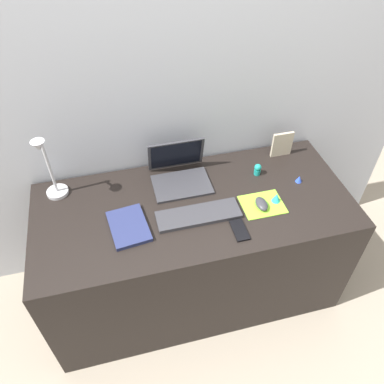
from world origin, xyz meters
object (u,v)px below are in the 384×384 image
notebook_pad (129,226)px  picture_frame (282,144)px  toy_figurine_teal (258,169)px  toy_figurine_cyan (276,198)px  keyboard (199,215)px  toy_figurine_blue (299,179)px  mouse (262,204)px  cell_phone (240,230)px  desk_lamp (49,170)px  laptop (179,171)px

notebook_pad → picture_frame: size_ratio=1.60×
picture_frame → toy_figurine_teal: 0.23m
toy_figurine_cyan → keyboard: bearing=-179.8°
keyboard → toy_figurine_cyan: size_ratio=7.97×
keyboard → toy_figurine_blue: 0.59m
notebook_pad → mouse: bearing=-8.8°
cell_phone → desk_lamp: desk_lamp is taller
notebook_pad → toy_figurine_blue: 0.93m
toy_figurine_teal → toy_figurine_cyan: (0.02, -0.22, -0.01)m
laptop → toy_figurine_blue: 0.64m
mouse → toy_figurine_cyan: bearing=11.2°
mouse → toy_figurine_blue: same height
desk_lamp → mouse: bearing=-18.2°
notebook_pad → toy_figurine_cyan: bearing=-7.3°
cell_phone → desk_lamp: (-0.83, 0.45, 0.18)m
toy_figurine_blue → cell_phone: bearing=-149.4°
picture_frame → toy_figurine_teal: (-0.19, -0.13, -0.04)m
mouse → toy_figurine_cyan: 0.09m
desk_lamp → toy_figurine_blue: desk_lamp is taller
toy_figurine_teal → toy_figurine_cyan: bearing=-86.0°
keyboard → desk_lamp: bearing=155.1°
cell_phone → mouse: bearing=38.0°
toy_figurine_teal → keyboard: bearing=-150.2°
mouse → desk_lamp: size_ratio=0.25×
toy_figurine_teal → toy_figurine_blue: size_ratio=1.78×
keyboard → desk_lamp: 0.75m
mouse → toy_figurine_teal: toy_figurine_teal is taller
toy_figurine_blue → desk_lamp: bearing=171.0°
keyboard → notebook_pad: size_ratio=1.71×
laptop → toy_figurine_cyan: size_ratio=5.84×
picture_frame → toy_figurine_cyan: bearing=-116.9°
laptop → desk_lamp: bearing=178.4°
keyboard → notebook_pad: (-0.34, 0.01, 0.00)m
picture_frame → notebook_pad: bearing=-159.9°
laptop → keyboard: laptop is taller
mouse → cell_phone: (-0.16, -0.12, -0.02)m
picture_frame → desk_lamp: bearing=-178.2°
toy_figurine_blue → notebook_pad: bearing=-173.8°
cell_phone → notebook_pad: bearing=163.8°
cell_phone → toy_figurine_teal: 0.43m
laptop → cell_phone: laptop is taller
desk_lamp → toy_figurine_teal: (1.05, -0.09, -0.15)m
toy_figurine_cyan → cell_phone: bearing=-150.2°
keyboard → picture_frame: picture_frame is taller
picture_frame → toy_figurine_blue: size_ratio=4.01×
cell_phone → toy_figurine_cyan: (0.24, 0.14, 0.02)m
desk_lamp → notebook_pad: desk_lamp is taller
mouse → picture_frame: size_ratio=0.64×
laptop → toy_figurine_cyan: laptop is taller
keyboard → desk_lamp: desk_lamp is taller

